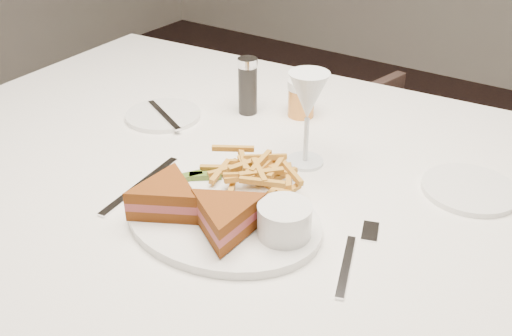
{
  "coord_description": "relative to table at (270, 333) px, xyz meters",
  "views": [
    {
      "loc": [
        0.5,
        -0.83,
        1.28
      ],
      "look_at": [
        0.04,
        -0.16,
        0.8
      ],
      "focal_mm": 40.0,
      "sensor_mm": 36.0,
      "label": 1
    }
  ],
  "objects": [
    {
      "name": "table",
      "position": [
        0.0,
        0.0,
        0.0
      ],
      "size": [
        1.62,
        1.14,
        0.75
      ],
      "primitive_type": "cube",
      "rotation": [
        0.0,
        0.0,
        0.07
      ],
      "color": "white",
      "rests_on": "ground"
    },
    {
      "name": "chair_far",
      "position": [
        -0.01,
        0.86,
        -0.07
      ],
      "size": [
        0.68,
        0.65,
        0.6
      ],
      "primitive_type": "imported",
      "rotation": [
        0.0,
        0.0,
        2.94
      ],
      "color": "#48322C",
      "rests_on": "ground"
    },
    {
      "name": "table_setting",
      "position": [
        -0.01,
        -0.05,
        0.41
      ],
      "size": [
        0.79,
        0.58,
        0.18
      ],
      "color": "white",
      "rests_on": "table"
    }
  ]
}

